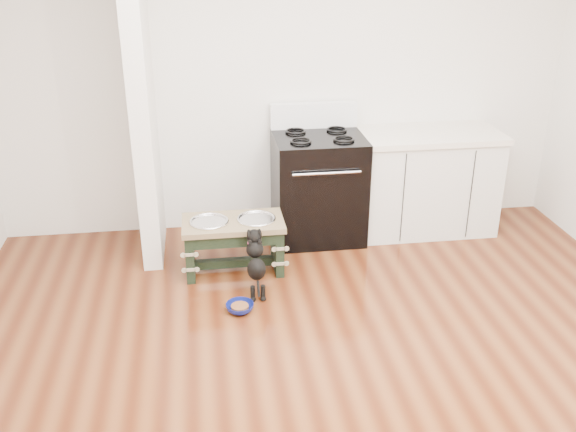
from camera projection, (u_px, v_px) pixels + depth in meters
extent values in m
plane|color=#471C0C|center=(342.00, 395.00, 3.78)|extent=(5.00, 5.00, 0.00)
plane|color=silver|center=(284.00, 78.00, 5.49)|extent=(5.00, 0.00, 5.00)
cube|color=silver|center=(141.00, 93.00, 4.98)|extent=(0.15, 0.80, 2.70)
cube|color=black|center=(318.00, 187.00, 5.57)|extent=(0.76, 0.65, 0.92)
cube|color=black|center=(325.00, 208.00, 5.32)|extent=(0.58, 0.02, 0.50)
cylinder|color=silver|center=(327.00, 173.00, 5.15)|extent=(0.56, 0.02, 0.02)
cube|color=white|center=(314.00, 115.00, 5.59)|extent=(0.76, 0.08, 0.22)
torus|color=black|center=(301.00, 141.00, 5.23)|extent=(0.18, 0.18, 0.02)
torus|color=black|center=(344.00, 139.00, 5.28)|extent=(0.18, 0.18, 0.02)
torus|color=black|center=(296.00, 131.00, 5.48)|extent=(0.18, 0.18, 0.02)
torus|color=black|center=(337.00, 130.00, 5.53)|extent=(0.18, 0.18, 0.02)
cube|color=silver|center=(425.00, 184.00, 5.73)|extent=(1.20, 0.60, 0.86)
cube|color=beige|center=(430.00, 135.00, 5.55)|extent=(1.24, 0.64, 0.05)
cube|color=black|center=(431.00, 235.00, 5.66)|extent=(1.20, 0.06, 0.10)
cube|color=black|center=(190.00, 251.00, 5.05)|extent=(0.07, 0.38, 0.39)
cube|color=black|center=(277.00, 245.00, 5.14)|extent=(0.07, 0.38, 0.39)
cube|color=black|center=(235.00, 241.00, 4.88)|extent=(0.63, 0.03, 0.10)
cube|color=black|center=(234.00, 262.00, 5.15)|extent=(0.63, 0.07, 0.07)
cube|color=brown|center=(233.00, 223.00, 5.01)|extent=(0.79, 0.42, 0.04)
cylinder|color=silver|center=(209.00, 224.00, 4.99)|extent=(0.27, 0.27, 0.05)
cylinder|color=silver|center=(256.00, 222.00, 5.03)|extent=(0.27, 0.27, 0.05)
torus|color=silver|center=(209.00, 221.00, 4.98)|extent=(0.31, 0.31, 0.02)
torus|color=silver|center=(256.00, 219.00, 5.02)|extent=(0.31, 0.31, 0.02)
cylinder|color=black|center=(253.00, 293.00, 4.73)|extent=(0.03, 0.03, 0.12)
cylinder|color=black|center=(263.00, 293.00, 4.74)|extent=(0.03, 0.03, 0.12)
sphere|color=black|center=(253.00, 300.00, 4.74)|extent=(0.04, 0.04, 0.04)
sphere|color=black|center=(263.00, 299.00, 4.75)|extent=(0.04, 0.04, 0.04)
ellipsoid|color=black|center=(257.00, 269.00, 4.74)|extent=(0.14, 0.32, 0.29)
sphere|color=black|center=(255.00, 249.00, 4.78)|extent=(0.13, 0.13, 0.13)
sphere|color=black|center=(254.00, 237.00, 4.78)|extent=(0.11, 0.11, 0.11)
sphere|color=black|center=(248.00, 233.00, 4.84)|extent=(0.04, 0.04, 0.04)
sphere|color=black|center=(258.00, 232.00, 4.85)|extent=(0.04, 0.04, 0.04)
cylinder|color=black|center=(258.00, 289.00, 4.66)|extent=(0.02, 0.09, 0.10)
torus|color=#CD3C6A|center=(254.00, 243.00, 4.78)|extent=(0.11, 0.07, 0.10)
imported|color=navy|center=(240.00, 308.00, 4.60)|extent=(0.20, 0.20, 0.06)
cylinder|color=#5A3119|center=(240.00, 307.00, 4.60)|extent=(0.13, 0.13, 0.03)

